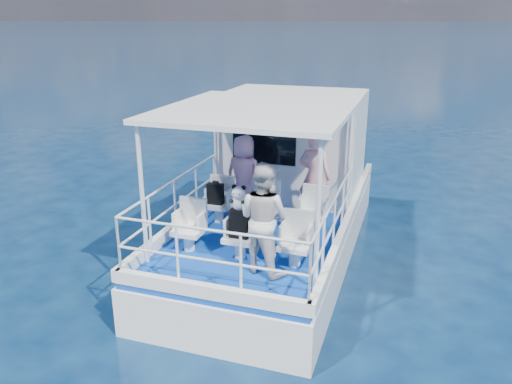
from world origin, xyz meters
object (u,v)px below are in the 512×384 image
passenger_stbd_aft (264,218)px  backpack_center (239,224)px  passenger_port_fwd (244,175)px  panda (239,198)px

passenger_stbd_aft → backpack_center: bearing=-7.5°
passenger_port_fwd → panda: (0.58, -1.86, 0.25)m
passenger_port_fwd → passenger_stbd_aft: (1.06, -2.13, 0.07)m
passenger_port_fwd → backpack_center: passenger_port_fwd is taller
passenger_stbd_aft → backpack_center: passenger_stbd_aft is taller
passenger_port_fwd → passenger_stbd_aft: bearing=122.6°
passenger_port_fwd → passenger_stbd_aft: passenger_stbd_aft is taller
passenger_port_fwd → backpack_center: bearing=113.2°
passenger_stbd_aft → panda: size_ratio=4.25×
backpack_center → panda: 0.43m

